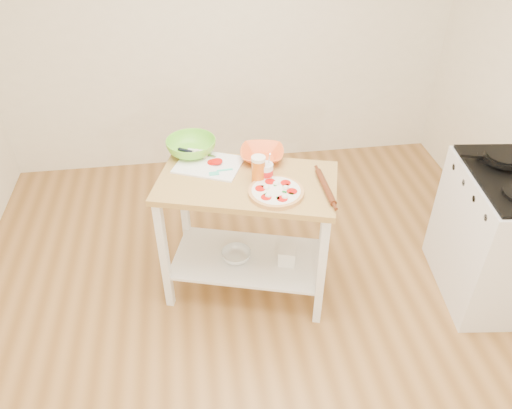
{
  "coord_description": "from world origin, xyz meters",
  "views": [
    {
      "loc": [
        -0.34,
        -2.0,
        2.6
      ],
      "look_at": [
        0.0,
        0.42,
        0.77
      ],
      "focal_mm": 35.0,
      "sensor_mm": 36.0,
      "label": 1
    }
  ],
  "objects_px": {
    "spatula": "(220,172)",
    "orange_bowl": "(262,155)",
    "green_bowl": "(191,147)",
    "shelf_bin": "(287,256)",
    "rolling_pin": "(325,187)",
    "knife": "(192,152)",
    "shelf_glass_bowl": "(236,255)",
    "skillet": "(503,158)",
    "pizza": "(276,192)",
    "yogurt_tub": "(266,172)",
    "cutting_board": "(209,164)",
    "prep_island": "(247,213)",
    "beer_pint": "(258,169)",
    "gas_stove": "(507,235)"
  },
  "relations": [
    {
      "from": "prep_island",
      "to": "beer_pint",
      "type": "distance_m",
      "value": 0.35
    },
    {
      "from": "orange_bowl",
      "to": "shelf_bin",
      "type": "relative_size",
      "value": 2.49
    },
    {
      "from": "shelf_bin",
      "to": "green_bowl",
      "type": "bearing_deg",
      "value": 142.29
    },
    {
      "from": "prep_island",
      "to": "green_bowl",
      "type": "distance_m",
      "value": 0.57
    },
    {
      "from": "gas_stove",
      "to": "cutting_board",
      "type": "bearing_deg",
      "value": 173.19
    },
    {
      "from": "prep_island",
      "to": "green_bowl",
      "type": "xyz_separation_m",
      "value": [
        -0.32,
        0.36,
        0.31
      ]
    },
    {
      "from": "knife",
      "to": "orange_bowl",
      "type": "relative_size",
      "value": 0.88
    },
    {
      "from": "pizza",
      "to": "cutting_board",
      "type": "height_order",
      "value": "pizza"
    },
    {
      "from": "orange_bowl",
      "to": "yogurt_tub",
      "type": "xyz_separation_m",
      "value": [
        -0.01,
        -0.23,
        0.02
      ]
    },
    {
      "from": "beer_pint",
      "to": "shelf_glass_bowl",
      "type": "relative_size",
      "value": 0.84
    },
    {
      "from": "skillet",
      "to": "knife",
      "type": "xyz_separation_m",
      "value": [
        -1.91,
        0.45,
        -0.06
      ]
    },
    {
      "from": "shelf_bin",
      "to": "shelf_glass_bowl",
      "type": "bearing_deg",
      "value": 166.44
    },
    {
      "from": "skillet",
      "to": "pizza",
      "type": "distance_m",
      "value": 1.45
    },
    {
      "from": "spatula",
      "to": "orange_bowl",
      "type": "bearing_deg",
      "value": 20.86
    },
    {
      "from": "knife",
      "to": "orange_bowl",
      "type": "distance_m",
      "value": 0.47
    },
    {
      "from": "green_bowl",
      "to": "shelf_bin",
      "type": "relative_size",
      "value": 2.88
    },
    {
      "from": "pizza",
      "to": "shelf_glass_bowl",
      "type": "relative_size",
      "value": 1.61
    },
    {
      "from": "spatula",
      "to": "beer_pint",
      "type": "distance_m",
      "value": 0.26
    },
    {
      "from": "prep_island",
      "to": "gas_stove",
      "type": "height_order",
      "value": "gas_stove"
    },
    {
      "from": "yogurt_tub",
      "to": "shelf_glass_bowl",
      "type": "xyz_separation_m",
      "value": [
        -0.19,
        0.01,
        -0.66
      ]
    },
    {
      "from": "gas_stove",
      "to": "green_bowl",
      "type": "height_order",
      "value": "gas_stove"
    },
    {
      "from": "shelf_glass_bowl",
      "to": "spatula",
      "type": "bearing_deg",
      "value": 129.29
    },
    {
      "from": "spatula",
      "to": "green_bowl",
      "type": "bearing_deg",
      "value": 116.83
    },
    {
      "from": "spatula",
      "to": "orange_bowl",
      "type": "distance_m",
      "value": 0.31
    },
    {
      "from": "gas_stove",
      "to": "pizza",
      "type": "bearing_deg",
      "value": -176.54
    },
    {
      "from": "green_bowl",
      "to": "shelf_glass_bowl",
      "type": "bearing_deg",
      "value": -56.59
    },
    {
      "from": "yogurt_tub",
      "to": "rolling_pin",
      "type": "bearing_deg",
      "value": -25.6
    },
    {
      "from": "prep_island",
      "to": "orange_bowl",
      "type": "relative_size",
      "value": 4.31
    },
    {
      "from": "shelf_glass_bowl",
      "to": "shelf_bin",
      "type": "relative_size",
      "value": 1.8
    },
    {
      "from": "cutting_board",
      "to": "spatula",
      "type": "height_order",
      "value": "cutting_board"
    },
    {
      "from": "shelf_glass_bowl",
      "to": "rolling_pin",
      "type": "bearing_deg",
      "value": -17.44
    },
    {
      "from": "cutting_board",
      "to": "spatula",
      "type": "bearing_deg",
      "value": -37.44
    },
    {
      "from": "orange_bowl",
      "to": "yogurt_tub",
      "type": "bearing_deg",
      "value": -93.29
    },
    {
      "from": "orange_bowl",
      "to": "skillet",
      "type": "bearing_deg",
      "value": -12.37
    },
    {
      "from": "orange_bowl",
      "to": "yogurt_tub",
      "type": "height_order",
      "value": "yogurt_tub"
    },
    {
      "from": "spatula",
      "to": "shelf_glass_bowl",
      "type": "xyz_separation_m",
      "value": [
        0.08,
        -0.09,
        -0.62
      ]
    },
    {
      "from": "spatula",
      "to": "shelf_glass_bowl",
      "type": "relative_size",
      "value": 0.74
    },
    {
      "from": "knife",
      "to": "shelf_glass_bowl",
      "type": "distance_m",
      "value": 0.76
    },
    {
      "from": "skillet",
      "to": "yogurt_tub",
      "type": "distance_m",
      "value": 1.48
    },
    {
      "from": "shelf_bin",
      "to": "beer_pint",
      "type": "bearing_deg",
      "value": 162.18
    },
    {
      "from": "rolling_pin",
      "to": "knife",
      "type": "bearing_deg",
      "value": 145.83
    },
    {
      "from": "pizza",
      "to": "rolling_pin",
      "type": "height_order",
      "value": "pizza"
    },
    {
      "from": "prep_island",
      "to": "knife",
      "type": "xyz_separation_m",
      "value": [
        -0.32,
        0.36,
        0.27
      ]
    },
    {
      "from": "skillet",
      "to": "cutting_board",
      "type": "xyz_separation_m",
      "value": [
        -1.81,
        0.3,
        -0.07
      ]
    },
    {
      "from": "knife",
      "to": "rolling_pin",
      "type": "xyz_separation_m",
      "value": [
        0.77,
        -0.52,
        0.0
      ]
    },
    {
      "from": "cutting_board",
      "to": "beer_pint",
      "type": "distance_m",
      "value": 0.37
    },
    {
      "from": "skillet",
      "to": "orange_bowl",
      "type": "height_order",
      "value": "skillet"
    },
    {
      "from": "skillet",
      "to": "rolling_pin",
      "type": "height_order",
      "value": "skillet"
    },
    {
      "from": "skillet",
      "to": "green_bowl",
      "type": "bearing_deg",
      "value": -176.67
    },
    {
      "from": "gas_stove",
      "to": "green_bowl",
      "type": "distance_m",
      "value": 2.15
    }
  ]
}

